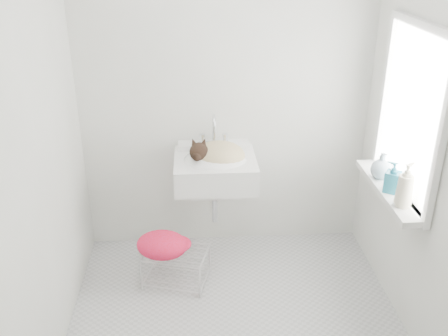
{
  "coord_description": "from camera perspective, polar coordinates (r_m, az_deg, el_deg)",
  "views": [
    {
      "loc": [
        -0.25,
        -2.64,
        2.34
      ],
      "look_at": [
        -0.04,
        0.5,
        0.88
      ],
      "focal_mm": 40.56,
      "sensor_mm": 36.0,
      "label": 1
    }
  ],
  "objects": [
    {
      "name": "cat",
      "position": [
        3.67,
        -0.79,
        1.58
      ],
      "size": [
        0.4,
        0.32,
        0.25
      ],
      "rotation": [
        0.0,
        0.0,
        0.02
      ],
      "color": "#C7B586",
      "rests_on": "sink"
    },
    {
      "name": "window_frame",
      "position": [
        3.29,
        20.22,
        5.77
      ],
      "size": [
        0.04,
        0.9,
        1.1
      ],
      "primitive_type": "cube",
      "color": "white",
      "rests_on": "right_wall"
    },
    {
      "name": "faucet",
      "position": [
        3.82,
        -1.16,
        4.13
      ],
      "size": [
        0.22,
        0.15,
        0.22
      ],
      "primitive_type": null,
      "color": "silver",
      "rests_on": "sink"
    },
    {
      "name": "sink",
      "position": [
        3.7,
        -1.01,
        1.12
      ],
      "size": [
        0.6,
        0.52,
        0.24
      ],
      "primitive_type": "cube",
      "color": "white",
      "rests_on": "back_wall"
    },
    {
      "name": "floor",
      "position": [
        3.54,
        1.28,
        -16.52
      ],
      "size": [
        2.2,
        2.0,
        0.02
      ],
      "primitive_type": "cube",
      "color": "#BCBCBC",
      "rests_on": "ground"
    },
    {
      "name": "back_wall",
      "position": [
        3.81,
        0.17,
        8.25
      ],
      "size": [
        2.2,
        0.02,
        2.5
      ],
      "primitive_type": "cube",
      "color": "white",
      "rests_on": "ground"
    },
    {
      "name": "bottle_b",
      "position": [
        3.4,
        18.28,
        -2.53
      ],
      "size": [
        0.13,
        0.13,
        0.2
      ],
      "primitive_type": "imported",
      "rotation": [
        0.0,
        0.0,
        4.12
      ],
      "color": "#1B6277",
      "rests_on": "windowsill"
    },
    {
      "name": "window_glass",
      "position": [
        3.29,
        20.46,
        5.76
      ],
      "size": [
        0.01,
        0.8,
        1.0
      ],
      "primitive_type": "cube",
      "color": "white",
      "rests_on": "right_wall"
    },
    {
      "name": "wire_rack",
      "position": [
        3.78,
        -5.4,
        -10.72
      ],
      "size": [
        0.5,
        0.41,
        0.26
      ],
      "primitive_type": "cube",
      "rotation": [
        0.0,
        0.0,
        -0.27
      ],
      "color": "silver",
      "rests_on": "floor"
    },
    {
      "name": "bottle_a",
      "position": [
        3.25,
        19.42,
        -4.03
      ],
      "size": [
        0.12,
        0.12,
        0.23
      ],
      "primitive_type": "imported",
      "rotation": [
        0.0,
        0.0,
        2.08
      ],
      "color": "beige",
      "rests_on": "windowsill"
    },
    {
      "name": "towel",
      "position": [
        3.68,
        -6.95,
        -9.22
      ],
      "size": [
        0.43,
        0.36,
        0.15
      ],
      "primitive_type": "ellipsoid",
      "rotation": [
        0.0,
        0.0,
        -0.29
      ],
      "color": "red",
      "rests_on": "wire_rack"
    },
    {
      "name": "right_wall",
      "position": [
        3.16,
        21.81,
        2.83
      ],
      "size": [
        0.02,
        2.0,
        2.5
      ],
      "primitive_type": "cube",
      "color": "white",
      "rests_on": "ground"
    },
    {
      "name": "bottle_c",
      "position": [
        3.57,
        17.15,
        -1.03
      ],
      "size": [
        0.19,
        0.19,
        0.18
      ],
      "primitive_type": "imported",
      "rotation": [
        0.0,
        0.0,
        0.52
      ],
      "color": "#A1B5C4",
      "rests_on": "windowsill"
    },
    {
      "name": "windowsill",
      "position": [
        3.46,
        18.05,
        -2.37
      ],
      "size": [
        0.16,
        0.88,
        0.04
      ],
      "primitive_type": "cube",
      "color": "white",
      "rests_on": "right_wall"
    },
    {
      "name": "left_wall",
      "position": [
        2.99,
        -20.03,
        1.85
      ],
      "size": [
        0.02,
        2.0,
        2.5
      ],
      "primitive_type": "cube",
      "color": "white",
      "rests_on": "ground"
    }
  ]
}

